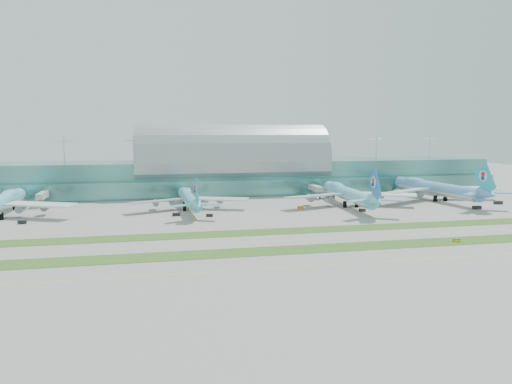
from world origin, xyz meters
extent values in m
plane|color=gray|center=(0.00, 0.00, 0.00)|extent=(700.00, 700.00, 0.00)
cube|color=#3D7A75|center=(0.00, 130.00, 10.00)|extent=(340.00, 42.00, 20.00)
cube|color=#3D7A75|center=(0.00, 106.00, 5.00)|extent=(340.00, 8.00, 10.00)
ellipsoid|color=#9EA5A8|center=(0.00, 130.00, 20.00)|extent=(340.00, 46.20, 16.17)
cylinder|color=white|center=(0.00, 130.00, 28.00)|extent=(0.80, 0.80, 16.00)
cube|color=#B2B7B7|center=(-106.00, 95.00, 5.50)|extent=(3.50, 22.00, 3.00)
cylinder|color=black|center=(-106.00, 85.00, 2.00)|extent=(1.00, 1.00, 4.00)
cube|color=#B2B7B7|center=(-31.00, 95.00, 5.50)|extent=(3.50, 22.00, 3.00)
cylinder|color=black|center=(-31.00, 85.00, 2.00)|extent=(1.00, 1.00, 4.00)
cube|color=#B2B7B7|center=(44.00, 95.00, 5.50)|extent=(3.50, 22.00, 3.00)
cylinder|color=black|center=(44.00, 85.00, 2.00)|extent=(1.00, 1.00, 4.00)
cube|color=#B2B7B7|center=(119.00, 95.00, 5.50)|extent=(3.50, 22.00, 3.00)
cylinder|color=black|center=(119.00, 85.00, 2.00)|extent=(1.00, 1.00, 4.00)
cube|color=#2D591E|center=(0.00, -28.00, 0.04)|extent=(420.00, 12.00, 0.08)
cube|color=#2D591E|center=(0.00, 2.00, 0.04)|extent=(420.00, 12.00, 0.08)
cube|color=yellow|center=(0.00, -48.00, 0.01)|extent=(420.00, 0.35, 0.01)
cube|color=yellow|center=(0.00, -14.00, 0.01)|extent=(420.00, 0.35, 0.01)
cube|color=yellow|center=(0.00, 18.00, 0.01)|extent=(420.00, 0.35, 0.01)
cube|color=yellow|center=(0.00, 40.00, 0.01)|extent=(420.00, 0.35, 0.01)
ellipsoid|color=#5FC0D1|center=(-117.62, 75.78, 8.42)|extent=(7.41, 20.63, 4.76)
cone|color=#5FC0D1|center=(-116.71, 93.06, 6.58)|extent=(6.96, 5.74, 6.69)
cube|color=white|center=(-99.33, 53.91, 6.15)|extent=(32.75, 21.04, 1.32)
cylinder|color=gray|center=(-103.87, 59.98, 3.88)|extent=(3.97, 6.12, 3.67)
cylinder|color=black|center=(-117.26, 82.46, 1.62)|extent=(1.94, 1.94, 3.24)
cylinder|color=black|center=(-115.60, 52.61, 1.62)|extent=(1.94, 1.94, 3.24)
cylinder|color=#5EC2D0|center=(-32.22, 63.47, 5.46)|extent=(7.40, 55.65, 5.55)
ellipsoid|color=#5EC2D0|center=(-32.74, 79.00, 6.99)|extent=(5.83, 17.04, 3.95)
cone|color=#5EC2D0|center=(-33.22, 93.35, 5.46)|extent=(5.70, 4.66, 5.55)
cone|color=#5EC2D0|center=(-31.18, 32.16, 6.53)|extent=(5.54, 8.23, 5.27)
cube|color=silver|center=(-48.26, 61.14, 5.10)|extent=(27.28, 17.05, 1.09)
cylinder|color=gray|center=(-44.40, 66.11, 3.22)|extent=(3.21, 5.02, 3.04)
cube|color=silver|center=(-16.06, 62.22, 5.10)|extent=(27.53, 15.55, 1.09)
cylinder|color=gray|center=(-20.25, 66.91, 3.22)|extent=(3.21, 5.02, 3.04)
cube|color=#2E9DD0|center=(-31.24, 33.95, 12.17)|extent=(0.93, 11.78, 12.90)
cylinder|color=white|center=(-31.27, 34.84, 13.52)|extent=(0.95, 4.32, 4.30)
cylinder|color=black|center=(-32.92, 84.54, 1.34)|extent=(1.61, 1.61, 2.69)
cylinder|color=black|center=(-34.79, 59.80, 1.34)|extent=(1.61, 1.61, 2.69)
cylinder|color=black|center=(-29.42, 59.98, 1.34)|extent=(1.61, 1.61, 2.69)
cylinder|color=#65CBDF|center=(49.60, 57.42, 6.48)|extent=(10.33, 66.09, 6.58)
ellipsoid|color=#65CBDF|center=(50.66, 75.82, 8.29)|extent=(7.39, 20.34, 4.69)
cone|color=#65CBDF|center=(51.63, 92.82, 6.48)|extent=(6.88, 5.68, 6.58)
cone|color=#65CBDF|center=(47.48, 20.32, 7.75)|extent=(6.79, 9.90, 6.25)
cube|color=silver|center=(30.40, 56.39, 6.05)|extent=(32.73, 17.80, 1.30)
cylinder|color=gray|center=(35.50, 61.84, 3.82)|extent=(3.94, 6.04, 3.61)
cube|color=silver|center=(68.56, 54.21, 6.05)|extent=(32.22, 20.83, 1.30)
cylinder|color=gray|center=(64.12, 60.20, 3.82)|extent=(3.94, 6.04, 3.61)
cube|color=#2E7ACF|center=(47.60, 22.44, 14.44)|extent=(1.43, 13.97, 15.31)
cylinder|color=white|center=(47.66, 23.50, 16.03)|extent=(1.25, 5.14, 5.10)
cylinder|color=black|center=(51.03, 82.39, 1.59)|extent=(1.91, 1.91, 3.19)
cylinder|color=black|center=(46.18, 53.36, 1.59)|extent=(1.91, 1.91, 3.19)
cylinder|color=black|center=(52.54, 52.99, 1.59)|extent=(1.91, 1.91, 3.19)
cylinder|color=#609CD4|center=(106.21, 67.42, 6.82)|extent=(14.01, 69.68, 6.93)
ellipsoid|color=#609CD4|center=(104.22, 86.73, 8.73)|extent=(8.71, 21.64, 4.94)
cone|color=#609CD4|center=(102.38, 104.57, 6.82)|extent=(7.47, 6.27, 6.93)
cone|color=#609CD4|center=(110.23, 28.48, 8.16)|extent=(7.58, 10.69, 6.59)
cube|color=silver|center=(86.42, 63.13, 6.37)|extent=(33.59, 23.14, 1.37)
cylinder|color=gray|center=(90.81, 69.65, 4.03)|extent=(4.41, 6.51, 3.80)
cube|color=silver|center=(126.47, 67.26, 6.37)|extent=(34.57, 17.40, 1.37)
cylinder|color=gray|center=(120.84, 72.75, 4.03)|extent=(4.41, 6.51, 3.80)
cube|color=#2DAECA|center=(110.00, 30.71, 15.21)|extent=(2.17, 14.69, 16.12)
cylinder|color=white|center=(109.88, 31.82, 16.89)|extent=(1.55, 5.44, 5.37)
cylinder|color=black|center=(103.51, 93.63, 1.68)|extent=(2.01, 2.01, 3.36)
cylinder|color=black|center=(103.33, 62.62, 1.68)|extent=(2.01, 2.01, 3.36)
cylinder|color=black|center=(110.01, 63.31, 1.68)|extent=(2.01, 2.01, 3.36)
cube|color=black|center=(-104.43, 40.67, 0.75)|extent=(3.39, 1.65, 1.50)
cube|color=black|center=(-39.63, 46.35, 0.73)|extent=(3.61, 2.12, 1.46)
cube|color=black|center=(-24.78, 41.24, 0.62)|extent=(3.34, 2.43, 1.25)
cube|color=orange|center=(22.61, 53.49, 0.66)|extent=(3.13, 1.82, 1.33)
cube|color=black|center=(49.61, 39.72, 0.66)|extent=(3.57, 2.67, 1.33)
cube|color=black|center=(109.04, 34.54, 0.79)|extent=(4.28, 2.18, 1.58)
cube|color=black|center=(130.70, 46.59, 0.87)|extent=(4.52, 2.87, 1.73)
cube|color=black|center=(54.22, -29.41, 0.52)|extent=(2.41, 1.02, 1.04)
cube|color=#DCE714|center=(54.17, -29.57, 0.52)|extent=(1.98, 0.71, 0.76)
cylinder|color=black|center=(53.42, -29.14, 0.24)|extent=(0.11, 0.11, 0.47)
cylinder|color=black|center=(55.03, -29.69, 0.24)|extent=(0.11, 0.11, 0.47)
camera|label=1|loc=(-52.05, -183.10, 39.65)|focal=35.00mm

